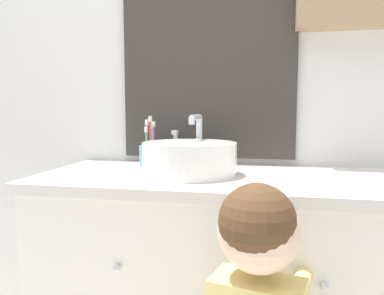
% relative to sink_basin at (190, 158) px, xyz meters
% --- Properties ---
extents(wall_back, '(3.20, 0.18, 2.50)m').
position_rel_sink_basin_xyz_m(wall_back, '(0.16, 0.31, 0.35)').
color(wall_back, silver).
rests_on(wall_back, ground_plane).
extents(vanity_counter, '(1.31, 0.56, 0.88)m').
position_rel_sink_basin_xyz_m(vanity_counter, '(0.13, 0.00, -0.50)').
color(vanity_counter, silver).
rests_on(vanity_counter, ground_plane).
extents(sink_basin, '(0.33, 0.38, 0.21)m').
position_rel_sink_basin_xyz_m(sink_basin, '(0.00, 0.00, 0.00)').
color(sink_basin, white).
rests_on(sink_basin, vanity_counter).
extents(toothbrush_holder, '(0.09, 0.09, 0.20)m').
position_rel_sink_basin_xyz_m(toothbrush_holder, '(-0.20, 0.16, -0.01)').
color(toothbrush_holder, '#4C93C6').
rests_on(toothbrush_holder, vanity_counter).
extents(soap_dispenser, '(0.06, 0.06, 0.14)m').
position_rel_sink_basin_xyz_m(soap_dispenser, '(-0.10, 0.20, -0.00)').
color(soap_dispenser, beige).
rests_on(soap_dispenser, vanity_counter).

